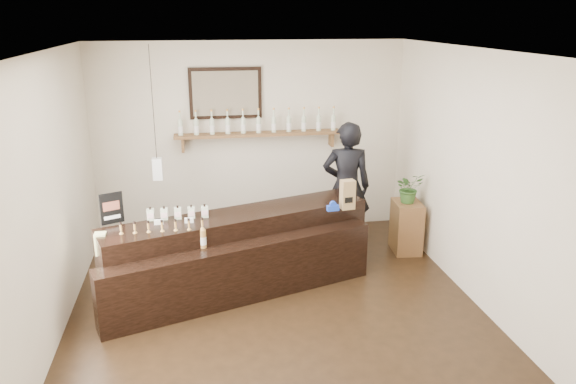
{
  "coord_description": "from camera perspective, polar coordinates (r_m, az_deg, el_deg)",
  "views": [
    {
      "loc": [
        -0.81,
        -5.51,
        3.14
      ],
      "look_at": [
        0.24,
        0.7,
        1.14
      ],
      "focal_mm": 35.0,
      "sensor_mm": 36.0,
      "label": 1
    }
  ],
  "objects": [
    {
      "name": "back_wall_decor",
      "position": [
        8.04,
        -4.84,
        7.64
      ],
      "size": [
        2.66,
        0.96,
        1.69
      ],
      "color": "brown",
      "rests_on": "ground"
    },
    {
      "name": "tape_dispenser",
      "position": [
        6.7,
        4.59,
        -1.52
      ],
      "size": [
        0.15,
        0.08,
        0.12
      ],
      "color": "blue",
      "rests_on": "counter"
    },
    {
      "name": "shopkeeper",
      "position": [
        7.64,
        5.98,
        1.37
      ],
      "size": [
        0.81,
        0.6,
        2.03
      ],
      "primitive_type": "imported",
      "rotation": [
        0.0,
        0.0,
        2.97
      ],
      "color": "black",
      "rests_on": "ground"
    },
    {
      "name": "ground",
      "position": [
        6.4,
        -1.13,
        -11.79
      ],
      "size": [
        5.0,
        5.0,
        0.0
      ],
      "primitive_type": "plane",
      "color": "black",
      "rests_on": "ground"
    },
    {
      "name": "potted_plant",
      "position": [
        7.71,
        12.19,
        0.42
      ],
      "size": [
        0.43,
        0.39,
        0.41
      ],
      "primitive_type": "imported",
      "rotation": [
        0.0,
        0.0,
        0.2
      ],
      "color": "#335C24",
      "rests_on": "side_cabinet"
    },
    {
      "name": "counter",
      "position": [
        6.69,
        -4.94,
        -6.4
      ],
      "size": [
        3.25,
        1.85,
        1.06
      ],
      "color": "black",
      "rests_on": "ground"
    },
    {
      "name": "paper_bag",
      "position": [
        6.74,
        6.07,
        -0.26
      ],
      "size": [
        0.18,
        0.14,
        0.35
      ],
      "color": "olive",
      "rests_on": "counter"
    },
    {
      "name": "room_shell",
      "position": [
        5.75,
        -1.24,
        3.16
      ],
      "size": [
        5.0,
        5.0,
        5.0
      ],
      "color": "beige",
      "rests_on": "ground"
    },
    {
      "name": "side_cabinet",
      "position": [
        7.89,
        11.93,
        -3.46
      ],
      "size": [
        0.4,
        0.52,
        0.71
      ],
      "color": "brown",
      "rests_on": "ground"
    },
    {
      "name": "promo_sign",
      "position": [
        6.53,
        -17.48,
        -1.59
      ],
      "size": [
        0.24,
        0.12,
        0.36
      ],
      "color": "black",
      "rests_on": "counter"
    }
  ]
}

